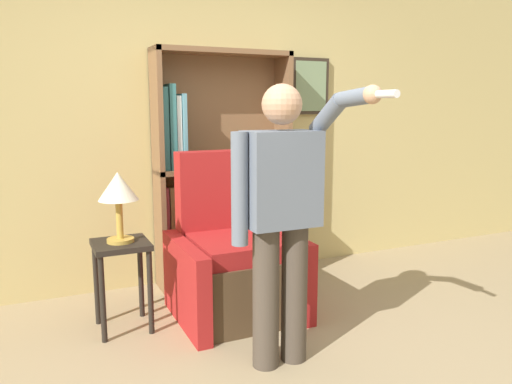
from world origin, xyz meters
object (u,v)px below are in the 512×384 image
(person_standing, at_px, (282,210))
(side_table, at_px, (122,262))
(table_lamp, at_px, (118,191))
(armchair, at_px, (233,263))
(bookcase, at_px, (209,177))

(person_standing, bearing_deg, side_table, 131.33)
(side_table, distance_m, table_lamp, 0.47)
(armchair, distance_m, side_table, 0.77)
(armchair, bearing_deg, table_lamp, 176.42)
(bookcase, bearing_deg, table_lamp, -142.73)
(side_table, bearing_deg, armchair, -3.58)
(bookcase, distance_m, person_standing, 1.48)
(side_table, relative_size, table_lamp, 1.30)
(bookcase, relative_size, person_standing, 1.20)
(bookcase, xyz_separation_m, side_table, (-0.83, -0.63, -0.43))
(bookcase, xyz_separation_m, armchair, (-0.07, -0.68, -0.53))
(person_standing, relative_size, table_lamp, 3.46)
(person_standing, height_order, table_lamp, person_standing)
(person_standing, distance_m, table_lamp, 1.12)
(person_standing, bearing_deg, table_lamp, 131.33)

